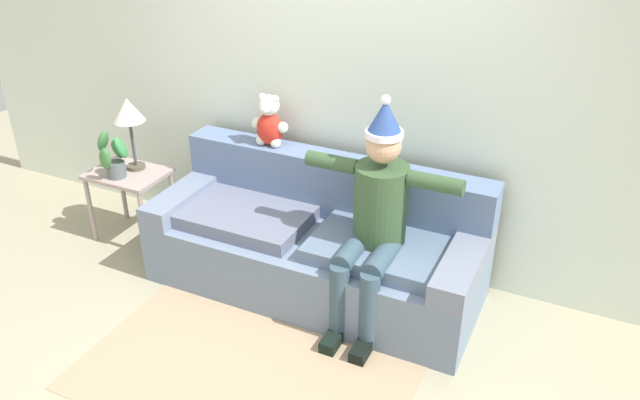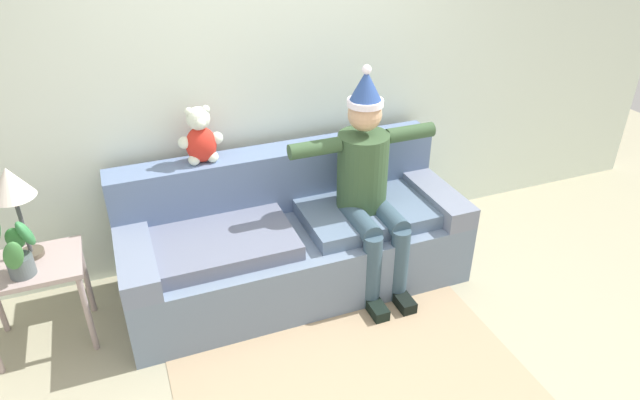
# 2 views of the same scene
# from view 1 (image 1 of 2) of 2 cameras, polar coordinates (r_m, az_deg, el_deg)

# --- Properties ---
(ground_plane) EXTENTS (10.00, 10.00, 0.00)m
(ground_plane) POSITION_cam_1_polar(r_m,az_deg,el_deg) (4.00, -6.78, -15.08)
(ground_plane) COLOR tan
(back_wall) EXTENTS (7.00, 0.10, 2.70)m
(back_wall) POSITION_cam_1_polar(r_m,az_deg,el_deg) (4.51, 2.72, 10.37)
(back_wall) COLOR white
(back_wall) RESTS_ON ground_plane
(couch) EXTENTS (2.30, 0.90, 0.89)m
(couch) POSITION_cam_1_polar(r_m,az_deg,el_deg) (4.50, -0.20, -3.86)
(couch) COLOR slate
(couch) RESTS_ON ground_plane
(person_seated) EXTENTS (1.02, 0.77, 1.52)m
(person_seated) POSITION_cam_1_polar(r_m,az_deg,el_deg) (3.98, 4.92, -1.34)
(person_seated) COLOR #365332
(person_seated) RESTS_ON ground_plane
(teddy_bear) EXTENTS (0.29, 0.17, 0.38)m
(teddy_bear) POSITION_cam_1_polar(r_m,az_deg,el_deg) (4.61, -4.53, 6.89)
(teddy_bear) COLOR red
(teddy_bear) RESTS_ON couch
(side_table) EXTENTS (0.58, 0.44, 0.58)m
(side_table) POSITION_cam_1_polar(r_m,az_deg,el_deg) (5.22, -16.67, 1.48)
(side_table) COLOR #AC9793
(side_table) RESTS_ON ground_plane
(table_lamp) EXTENTS (0.24, 0.24, 0.58)m
(table_lamp) POSITION_cam_1_polar(r_m,az_deg,el_deg) (5.06, -16.71, 7.40)
(table_lamp) COLOR brown
(table_lamp) RESTS_ON side_table
(potted_plant) EXTENTS (0.27, 0.24, 0.38)m
(potted_plant) POSITION_cam_1_polar(r_m,az_deg,el_deg) (5.06, -17.94, 3.72)
(potted_plant) COLOR #545E61
(potted_plant) RESTS_ON side_table
(area_rug) EXTENTS (1.97, 1.15, 0.01)m
(area_rug) POSITION_cam_1_polar(r_m,az_deg,el_deg) (3.98, -7.05, -15.33)
(area_rug) COLOR tan
(area_rug) RESTS_ON ground_plane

